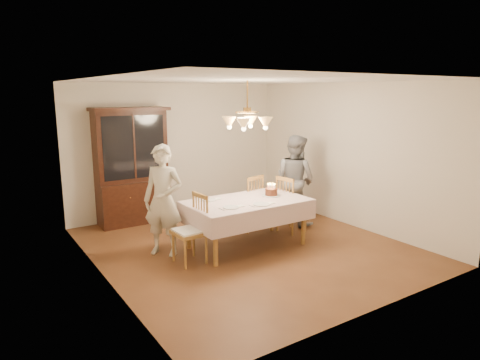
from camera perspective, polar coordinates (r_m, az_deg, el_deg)
ground at (r=6.94m, az=0.92°, el=-8.80°), size 5.00×5.00×0.00m
room_shell at (r=6.56m, az=0.96°, el=4.26°), size 5.00×5.00×5.00m
dining_table at (r=6.74m, az=0.94°, el=-3.34°), size 1.90×1.10×0.76m
china_hutch at (r=8.19m, az=-14.19°, el=1.54°), size 1.38×0.54×2.16m
chair_far_side at (r=7.62m, az=1.06°, el=-3.44°), size 0.53×0.51×1.00m
chair_left_end at (r=6.21m, az=-6.71°, el=-6.95°), size 0.44×0.46×1.00m
chair_right_end at (r=7.57m, az=6.84°, el=-3.64°), size 0.48×0.49×1.00m
elderly_woman at (r=6.48m, az=-10.19°, el=-2.69°), size 0.71×0.72×1.68m
adult_in_grey at (r=7.98m, az=7.34°, el=0.03°), size 0.79×0.92×1.67m
birthday_cake at (r=7.01m, az=4.19°, el=-1.67°), size 0.30×0.30×0.21m
place_setting_near_left at (r=6.29m, az=-1.11°, el=-3.65°), size 0.38×0.23×0.02m
place_setting_near_right at (r=6.46m, az=2.97°, el=-3.25°), size 0.40×0.26×0.02m
place_setting_far_left at (r=6.74m, az=-4.07°, el=-2.65°), size 0.37×0.23×0.02m
chandelier at (r=6.53m, az=0.97°, el=7.70°), size 0.62×0.62×0.73m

